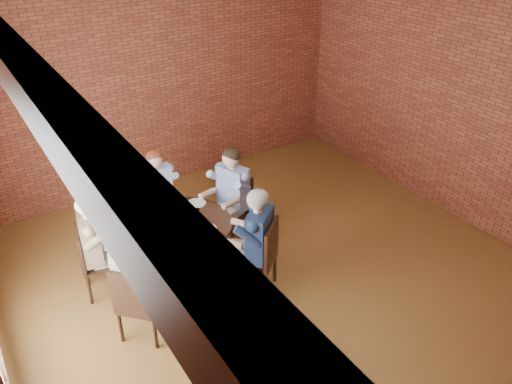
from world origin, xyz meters
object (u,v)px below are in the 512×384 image
chair_b (159,201)px  smartphone (204,232)px  chair_a (235,205)px  chair_c (92,259)px  diner_a (230,197)px  diner_b (159,195)px  diner_e (254,241)px  dining_table (180,238)px  diner_c (98,246)px  diner_d (141,282)px  chair_d (139,301)px  chair_e (262,255)px

chair_b → smartphone: size_ratio=6.19×
chair_a → chair_c: chair_a is taller
chair_a → diner_a: size_ratio=0.70×
diner_b → diner_e: 1.79m
dining_table → chair_b: (0.15, 1.03, -0.02)m
diner_c → diner_d: bearing=-158.2°
diner_a → diner_d: 2.01m
chair_d → chair_e: (1.55, -0.04, 0.00)m
chair_b → smartphone: bearing=-80.6°
diner_c → diner_d: (0.18, -0.94, 0.03)m
diner_d → diner_b: bearing=-72.0°
chair_d → diner_d: diner_d is taller
dining_table → diner_d: bearing=-136.9°
diner_d → smartphone: bearing=-110.7°
chair_d → diner_d: bearing=-90.0°
diner_c → diner_e: bearing=-110.2°
diner_e → chair_c: bearing=-69.0°
chair_a → chair_b: (-0.85, 0.70, -0.02)m
chair_a → smartphone: bearing=-69.1°
chair_a → chair_e: (-0.32, -1.18, 0.00)m
diner_b → smartphone: 1.30m
chair_a → chair_c: size_ratio=1.03×
smartphone → diner_e: bearing=-45.8°
chair_e → diner_d: bearing=-42.8°
diner_d → diner_a: bearing=-101.7°
diner_a → diner_b: size_ratio=1.07×
dining_table → diner_b: bearing=81.7°
chair_c → diner_e: size_ratio=0.67×
diner_a → smartphone: (-0.74, -0.64, 0.05)m
diner_b → chair_b: bearing=90.0°
chair_b → diner_e: (0.47, -1.81, 0.20)m
chair_e → chair_a: bearing=-143.9°
chair_c → smartphone: 1.38m
dining_table → chair_c: bearing=168.9°
diner_c → diner_e: size_ratio=0.95×
diner_a → chair_b: size_ratio=1.51×
diner_c → chair_d: bearing=-162.9°
dining_table → chair_c: size_ratio=1.41×
diner_b → diner_d: 1.94m
dining_table → chair_a: size_ratio=1.36×
dining_table → diner_e: 1.01m
chair_a → diner_b: (-0.87, 0.62, 0.13)m
chair_b → chair_c: size_ratio=0.98×
diner_b → chair_e: diner_b is taller
diner_e → diner_a: bearing=-143.8°
diner_b → diner_e: diner_e is taller
chair_b → diner_d: bearing=-109.8°
diner_a → chair_d: size_ratio=1.43×
diner_a → diner_e: 1.12m
diner_b → diner_d: size_ratio=0.93×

